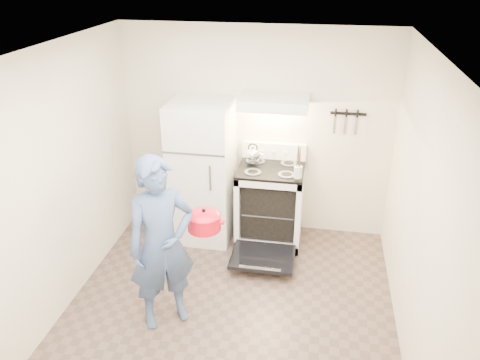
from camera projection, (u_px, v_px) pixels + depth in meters
name	position (u px, v px, depth m)	size (l,w,h in m)	color
floor	(227.00, 318.00, 4.52)	(3.60, 3.60, 0.00)	brown
back_wall	(256.00, 133.00, 5.57)	(3.20, 0.02, 2.50)	beige
refrigerator	(203.00, 172.00, 5.53)	(0.70, 0.70, 1.70)	white
stove_body	(270.00, 205.00, 5.59)	(0.76, 0.65, 0.92)	white
cooktop	(271.00, 169.00, 5.38)	(0.76, 0.65, 0.03)	black
backsplash	(274.00, 151.00, 5.59)	(0.76, 0.07, 0.20)	white
oven_door	(263.00, 257.00, 5.21)	(0.70, 0.54, 0.04)	black
oven_rack	(270.00, 207.00, 5.60)	(0.60, 0.52, 0.01)	slate
range_hood	(274.00, 102.00, 5.11)	(0.76, 0.50, 0.12)	white
knife_strip	(348.00, 114.00, 5.26)	(0.40, 0.02, 0.03)	black
pizza_stone	(267.00, 202.00, 5.68)	(0.34, 0.34, 0.02)	#8E7051
tea_kettle	(253.00, 154.00, 5.43)	(0.21, 0.17, 0.26)	#B8B8BD
utensil_jar	(298.00, 172.00, 5.06)	(0.09, 0.09, 0.13)	silver
person	(162.00, 245.00, 4.16)	(0.61, 0.40, 1.68)	navy
dutch_oven	(204.00, 222.00, 4.35)	(0.38, 0.31, 0.24)	red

